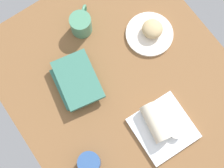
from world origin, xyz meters
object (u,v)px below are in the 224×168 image
Objects in this scene: scone_pastry at (152,29)px; book_stack at (77,82)px; round_plate at (149,34)px; sauce_cup at (176,133)px; coffee_mug at (80,24)px; breakfast_wrap at (156,122)px; second_mug at (89,164)px; square_plate at (163,128)px.

book_stack is at bearing 90.94° from scone_pastry.
scone_pastry is (0.22, -1.25, 3.35)cm from round_plate.
round_plate is 43.37cm from sauce_cup.
coffee_mug is at bearing 49.72° from round_plate.
scone_pastry is 44.03cm from sauce_cup.
scone_pastry is 0.59× the size of breakfast_wrap.
second_mug reaches higher than scone_pastry.
sauce_cup reaches higher than round_plate.
book_stack is (35.10, 17.89, 2.11)cm from square_plate.
coffee_mug is (58.88, 5.40, 1.73)cm from sauce_cup.
coffee_mug is at bearing -37.41° from book_stack.
coffee_mug is (19.10, 22.53, 4.02)cm from round_plate.
breakfast_wrap is 1.17× the size of second_mug.
breakfast_wrap is at bearing 29.81° from sauce_cup.
scone_pastry is 0.36× the size of book_stack.
breakfast_wrap is (7.67, 4.40, 1.94)cm from sauce_cup.
sauce_cup is 0.38× the size of second_mug.
sauce_cup is 0.32× the size of breakfast_wrap.
breakfast_wrap is at bearing -93.48° from second_mug.
coffee_mug reaches higher than round_plate.
sauce_cup is 0.20× the size of book_stack.
sauce_cup reaches higher than square_plate.
breakfast_wrap is 1.25× the size of coffee_mug.
round_plate is 38.88cm from breakfast_wrap.
second_mug is at bearing 149.78° from coffee_mug.
scone_pastry is 0.74× the size of coffee_mug.
coffee_mug is 0.94× the size of second_mug.
square_plate is at bearing 29.81° from sauce_cup.
round_plate is 59.74cm from second_mug.
sauce_cup is 35.52cm from second_mug.
sauce_cup is 59.15cm from coffee_mug.
round_plate is 40.55cm from square_plate.
book_stack reaches higher than sauce_cup.
scone_pastry is 0.69× the size of second_mug.
breakfast_wrap reaches higher than scone_pastry.
round_plate is 29.81cm from coffee_mug.
sauce_cup is (-39.78, 17.13, 2.29)cm from round_plate.
coffee_mug reaches higher than breakfast_wrap.
square_plate is (-35.51, 19.57, 0.10)cm from round_plate.
square_plate is at bearing -99.35° from second_mug.
second_mug is (1.81, 29.78, 0.12)cm from breakfast_wrap.
book_stack is (-0.64, 38.72, -1.14)cm from scone_pastry.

